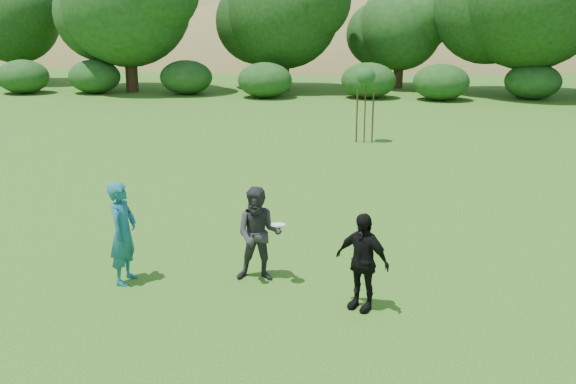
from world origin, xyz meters
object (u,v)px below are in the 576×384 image
(player_black, at_px, (362,261))
(sapling, at_px, (366,79))
(player_teal, at_px, (123,233))
(player_grey, at_px, (259,234))

(player_black, height_order, sapling, sapling)
(sapling, bearing_deg, player_black, -88.56)
(player_teal, relative_size, player_grey, 1.07)
(player_grey, bearing_deg, player_teal, -173.88)
(player_teal, xyz_separation_m, sapling, (4.10, 13.56, 1.44))
(player_black, bearing_deg, player_teal, -157.64)
(player_teal, relative_size, player_black, 1.13)
(player_grey, distance_m, player_black, 2.18)
(player_teal, xyz_separation_m, player_black, (4.45, -0.49, -0.11))
(player_teal, height_order, player_grey, player_teal)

